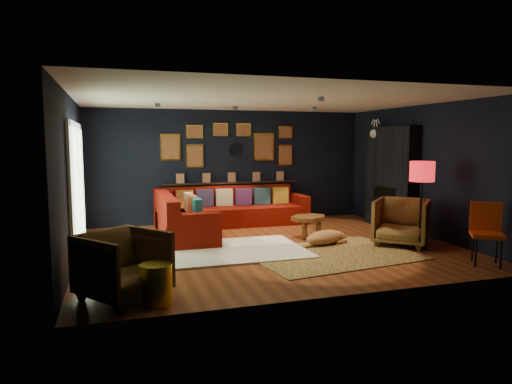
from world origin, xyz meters
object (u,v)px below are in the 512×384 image
object	(u,v)px
sectional	(214,215)
orange_chair	(487,228)
dog	(325,235)
pouf	(202,224)
armchair_left	(123,262)
coffee_table	(309,220)
gold_stool	(156,284)
floor_lamp	(422,176)
armchair_right	(401,220)

from	to	relation	value
sectional	orange_chair	xyz separation A→B (m)	(3.41, -3.91, 0.24)
sectional	dog	distance (m)	2.58
pouf	armchair_left	world-z (taller)	armchair_left
coffee_table	dog	bearing A→B (deg)	-90.00
pouf	orange_chair	xyz separation A→B (m)	(3.76, -3.44, 0.34)
gold_stool	coffee_table	bearing A→B (deg)	41.79
coffee_table	orange_chair	size ratio (longest dim) A/B	1.01
sectional	floor_lamp	distance (m)	4.25
armchair_left	coffee_table	bearing A→B (deg)	-1.86
dog	floor_lamp	bearing A→B (deg)	-42.35
sectional	armchair_right	size ratio (longest dim) A/B	3.64
armchair_right	orange_chair	bearing A→B (deg)	-29.97
armchair_right	pouf	bearing A→B (deg)	-167.64
coffee_table	pouf	bearing A→B (deg)	157.07
sectional	coffee_table	world-z (taller)	sectional
coffee_table	gold_stool	xyz separation A→B (m)	(-3.20, -2.86, -0.11)
gold_stool	dog	bearing A→B (deg)	33.90
pouf	floor_lamp	xyz separation A→B (m)	(3.47, -2.25, 1.06)
pouf	orange_chair	distance (m)	5.11
pouf	floor_lamp	size ratio (longest dim) A/B	0.39
sectional	armchair_right	xyz separation A→B (m)	(2.95, -2.41, 0.15)
armchair_right	gold_stool	distance (m)	4.86
pouf	gold_stool	bearing A→B (deg)	-108.47
gold_stool	orange_chair	xyz separation A→B (m)	(5.00, 0.25, 0.33)
armchair_left	orange_chair	xyz separation A→B (m)	(5.35, -0.05, 0.11)
sectional	gold_stool	distance (m)	4.45
coffee_table	floor_lamp	bearing A→B (deg)	-43.46
floor_lamp	pouf	bearing A→B (deg)	146.98
orange_chair	dog	xyz separation A→B (m)	(-1.80, 1.90, -0.37)
armchair_right	floor_lamp	world-z (taller)	floor_lamp
sectional	dog	world-z (taller)	sectional
orange_chair	floor_lamp	bearing A→B (deg)	138.81
sectional	pouf	bearing A→B (deg)	-127.05
floor_lamp	dog	bearing A→B (deg)	154.64
armchair_left	floor_lamp	bearing A→B (deg)	-24.96
armchair_right	gold_stool	world-z (taller)	armchair_right
pouf	orange_chair	bearing A→B (deg)	-42.44
orange_chair	armchair_right	bearing A→B (deg)	141.96
gold_stool	orange_chair	size ratio (longest dim) A/B	0.50
coffee_table	dog	world-z (taller)	coffee_table
gold_stool	orange_chair	distance (m)	5.01
coffee_table	pouf	xyz separation A→B (m)	(-1.97, 0.83, -0.12)
gold_stool	floor_lamp	distance (m)	5.03
sectional	orange_chair	bearing A→B (deg)	-48.88
gold_stool	dog	xyz separation A→B (m)	(3.20, 2.15, -0.04)
armchair_right	dog	distance (m)	1.42
sectional	dog	xyz separation A→B (m)	(1.61, -2.01, -0.13)
armchair_left	armchair_right	size ratio (longest dim) A/B	0.96
pouf	armchair_right	distance (m)	3.84
armchair_left	armchair_right	bearing A→B (deg)	-21.13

